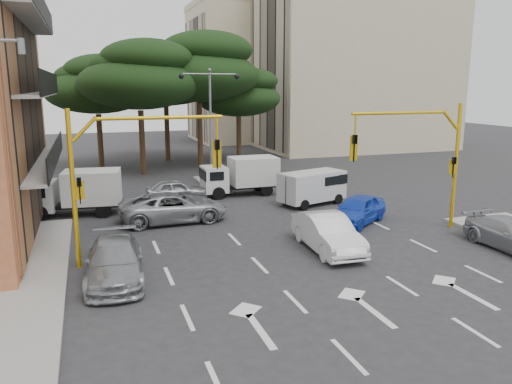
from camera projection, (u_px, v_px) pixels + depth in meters
ground at (307, 260)px, 19.88m from camera, size 120.00×120.00×0.00m
median_strip at (212, 184)px, 34.69m from camera, size 1.40×6.00×0.15m
apartment_beige_near at (355, 61)px, 53.82m from camera, size 20.20×12.15×18.70m
apartment_beige_far at (258, 73)px, 62.96m from camera, size 16.20×12.15×16.70m
pine_left_near at (140, 75)px, 37.40m from camera, size 9.15×9.15×10.23m
pine_center at (199, 67)px, 40.68m from camera, size 9.98×9.98×11.16m
pine_left_far at (97, 84)px, 40.32m from camera, size 8.32×8.32×9.30m
pine_right at (239, 92)px, 44.21m from camera, size 7.49×7.49×8.37m
pine_back at (166, 76)px, 44.83m from camera, size 9.15×9.15×10.23m
signal_mast_right at (425, 150)px, 23.05m from camera, size 5.79×0.37×6.00m
signal_mast_left at (122, 164)px, 18.79m from camera, size 5.79×0.37×6.00m
street_lamp_center at (210, 106)px, 33.57m from camera, size 4.16×0.36×7.77m
car_white_hatch at (328, 233)px, 20.85m from camera, size 1.82×4.67×1.52m
car_blue_compact at (357, 210)px, 24.98m from camera, size 4.36×3.78×1.42m
car_silver_wagon at (115, 261)px, 17.67m from camera, size 2.28×4.92×1.39m
car_silver_cross_a at (174, 207)px, 25.28m from camera, size 5.48×2.64×1.51m
car_silver_cross_b at (176, 190)px, 30.04m from camera, size 3.73×1.53×1.27m
car_silver_parked at (512, 235)px, 20.99m from camera, size 1.83×4.45×1.29m
van_white at (312, 188)px, 28.95m from camera, size 4.26×2.84×1.96m
box_truck_a at (75, 193)px, 26.51m from camera, size 5.08×2.64×2.39m
box_truck_b at (240, 176)px, 31.45m from camera, size 4.85×2.06×2.38m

